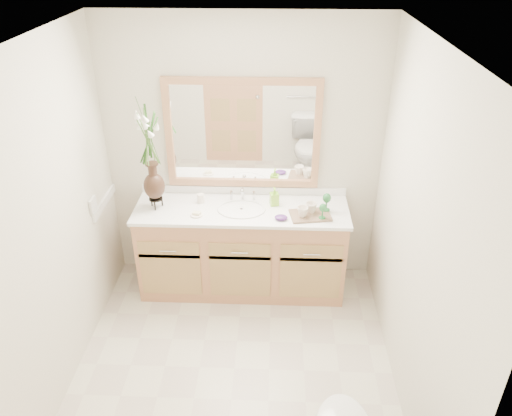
{
  "coord_description": "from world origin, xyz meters",
  "views": [
    {
      "loc": [
        0.28,
        -2.69,
        2.96
      ],
      "look_at": [
        0.14,
        0.65,
        1.05
      ],
      "focal_mm": 35.0,
      "sensor_mm": 36.0,
      "label": 1
    }
  ],
  "objects_px": {
    "flower_vase": "(150,144)",
    "tray": "(310,215)",
    "tumbler": "(201,198)",
    "soap_bottle": "(274,197)"
  },
  "relations": [
    {
      "from": "tumbler",
      "to": "soap_bottle",
      "type": "relative_size",
      "value": 0.54
    },
    {
      "from": "tumbler",
      "to": "tray",
      "type": "relative_size",
      "value": 0.24
    },
    {
      "from": "flower_vase",
      "to": "tumbler",
      "type": "xyz_separation_m",
      "value": [
        0.37,
        0.1,
        -0.54
      ]
    },
    {
      "from": "flower_vase",
      "to": "tray",
      "type": "relative_size",
      "value": 2.59
    },
    {
      "from": "flower_vase",
      "to": "tray",
      "type": "bearing_deg",
      "value": -4.28
    },
    {
      "from": "soap_bottle",
      "to": "flower_vase",
      "type": "bearing_deg",
      "value": 173.44
    },
    {
      "from": "tumbler",
      "to": "tray",
      "type": "xyz_separation_m",
      "value": [
        0.95,
        -0.2,
        -0.03
      ]
    },
    {
      "from": "soap_bottle",
      "to": "tray",
      "type": "relative_size",
      "value": 0.44
    },
    {
      "from": "flower_vase",
      "to": "tray",
      "type": "distance_m",
      "value": 1.44
    },
    {
      "from": "tumbler",
      "to": "flower_vase",
      "type": "bearing_deg",
      "value": -164.59
    }
  ]
}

